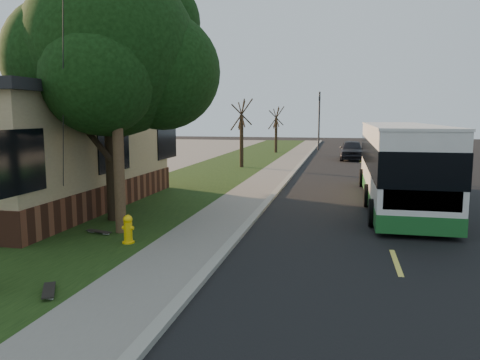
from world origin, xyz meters
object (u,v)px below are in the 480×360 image
Objects in this scene: fire_hydrant at (128,229)px; utility_pole at (115,67)px; skateboard_spare at (99,232)px; dumpster at (1,193)px; bare_tree_near at (242,134)px; skateboard_main at (49,290)px; distant_car at (352,150)px; bare_tree_far at (276,130)px; transit_bus at (399,162)px; leafy_tree at (114,55)px; traffic_signal at (319,117)px.

utility_pole is (-0.71, 0.99, 4.20)m from fire_hydrant.
skateboard_spare is 0.47× the size of dumpster.
dumpster is at bearing -108.35° from bare_tree_near.
distant_car reaches higher than skateboard_main.
skateboard_spare is 0.19× the size of distant_car.
bare_tree_far reaches higher than transit_bus.
skateboard_main is 1.01× the size of skateboard_spare.
leafy_tree reaches higher than distant_car.
distant_car is at bearing 71.51° from leafy_tree.
bare_tree_far is 33.57m from skateboard_main.
traffic_signal is (4.67, 31.35, -2.00)m from leafy_tree.
bare_tree_far is at bearing 87.61° from bare_tree_near.
dumpster is at bearing 161.73° from utility_pole.
leafy_tree is 8.13m from skateboard_main.
skateboard_spare is (-0.34, -17.28, -2.03)m from bare_tree_near.
bare_tree_near is 0.78× the size of traffic_signal.
bare_tree_far is at bearing 143.43° from distant_car.
bare_tree_far is 0.36× the size of transit_bus.
bare_tree_far is at bearing 88.35° from skateboard_spare.
traffic_signal is at bearing 83.42° from utility_pole.
leafy_tree is at bearing -108.78° from distant_car.
traffic_signal is at bearing 108.17° from distant_car.
distant_car is at bearing 74.57° from utility_pole.
distant_car is (6.90, 7.30, -1.41)m from bare_tree_near.
traffic_signal is 33.70m from skateboard_spare.
bare_tree_far is 29.35m from skateboard_spare.
distant_car is at bearing -71.54° from traffic_signal.
leafy_tree is 9.45× the size of skateboard_main.
skateboard_spare is at bearing 107.62° from skateboard_main.
skateboard_spare is (-0.54, -0.27, -4.51)m from utility_pole.
utility_pole is at bearing -141.19° from transit_bus.
leafy_tree is at bearing 120.67° from fire_hydrant.
bare_tree_near is 1.00× the size of distant_car.
fire_hydrant is 0.43× the size of dumpster.
skateboard_main is (-7.33, -11.04, -1.47)m from transit_bus.
skateboard_spare is 25.63m from distant_car.
traffic_signal is at bearing 84.79° from fire_hydrant.
bare_tree_near is at bearing 92.66° from skateboard_main.
transit_bus reaches higher than dumpster.
skateboard_spare is 5.17m from dumpster.
distant_car reaches higher than fire_hydrant.
traffic_signal is at bearing 85.43° from skateboard_main.
traffic_signal reaches higher than skateboard_spare.
leafy_tree is at bearing 99.64° from skateboard_spare.
leafy_tree reaches higher than skateboard_spare.
bare_tree_near reaches higher than distant_car.
fire_hydrant is 3.52m from skateboard_main.
fire_hydrant is 30.04m from bare_tree_far.
fire_hydrant is 0.13× the size of traffic_signal.
leafy_tree is at bearing -1.06° from dumpster.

